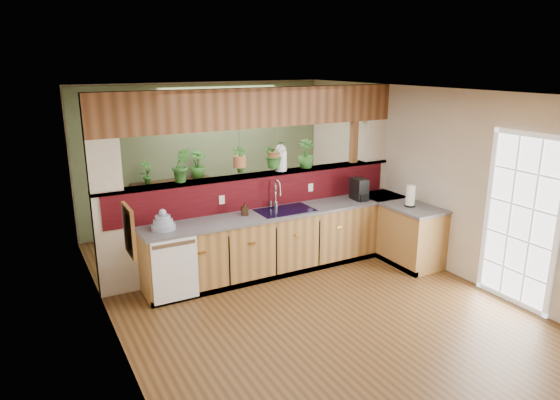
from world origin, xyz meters
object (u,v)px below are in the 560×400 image
soap_dispenser (245,209)px  glass_jar (281,158)px  paper_towel (410,196)px  dish_stack (163,223)px  faucet (277,193)px  coffee_maker (360,190)px  shelving_console (174,207)px

soap_dispenser → glass_jar: 1.00m
paper_towel → glass_jar: glass_jar is taller
dish_stack → paper_towel: 3.54m
faucet → soap_dispenser: (-0.55, -0.10, -0.13)m
faucet → coffee_maker: faucet is taller
coffee_maker → paper_towel: (0.44, -0.64, -0.00)m
coffee_maker → shelving_console: coffee_maker is taller
dish_stack → coffee_maker: (3.03, -0.07, 0.07)m
dish_stack → glass_jar: (1.89, 0.36, 0.60)m
dish_stack → paper_towel: (3.46, -0.71, 0.07)m
soap_dispenser → coffee_maker: (1.87, -0.12, 0.06)m
paper_towel → shelving_console: size_ratio=0.24×
paper_towel → glass_jar: 1.97m
coffee_maker → faucet: bearing=175.7°
dish_stack → soap_dispenser: 1.15m
glass_jar → shelving_console: bearing=120.0°
faucet → paper_towel: size_ratio=1.26×
faucet → dish_stack: (-1.71, -0.15, -0.14)m
glass_jar → faucet: bearing=-131.3°
soap_dispenser → paper_towel: 2.43m
paper_towel → shelving_console: (-2.67, 2.98, -0.55)m
dish_stack → coffee_maker: bearing=-1.3°
dish_stack → soap_dispenser: dish_stack is taller
faucet → paper_towel: 1.96m
faucet → shelving_console: bearing=113.3°
dish_stack → paper_towel: paper_towel is taller
faucet → glass_jar: glass_jar is taller
shelving_console → soap_dispenser: bearing=-82.2°
dish_stack → soap_dispenser: size_ratio=1.62×
coffee_maker → shelving_console: bearing=138.9°
soap_dispenser → glass_jar: glass_jar is taller
faucet → soap_dispenser: faucet is taller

